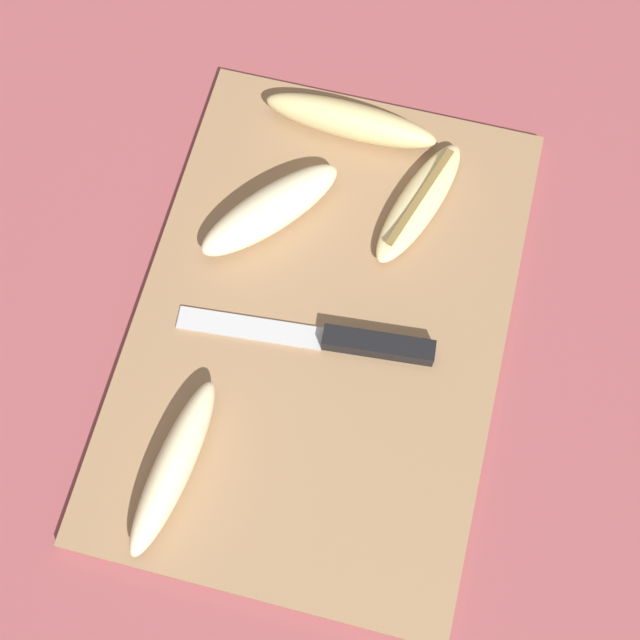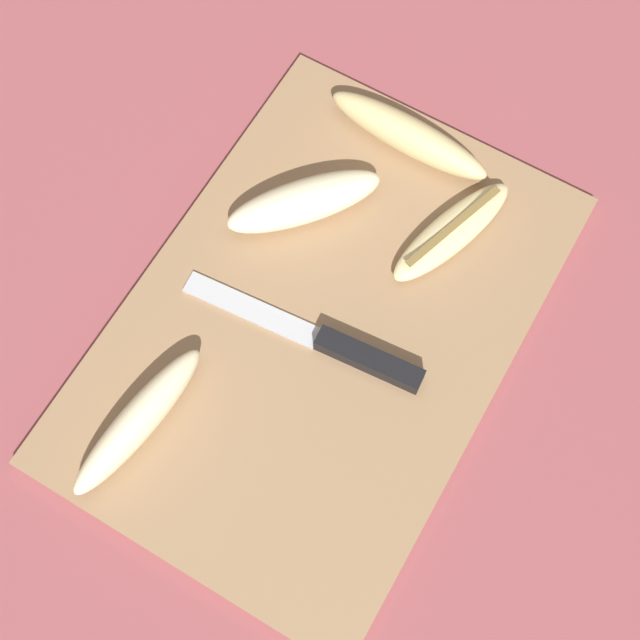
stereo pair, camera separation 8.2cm
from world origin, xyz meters
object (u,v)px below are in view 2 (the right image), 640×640
at_px(banana_pale_long, 138,420).
at_px(banana_spotted_left, 408,135).
at_px(banana_bright_far, 304,201).
at_px(banana_ripe_center, 452,231).
at_px(knife, 346,350).

relative_size(banana_pale_long, banana_spotted_left, 0.93).
relative_size(banana_pale_long, banana_bright_far, 1.13).
relative_size(banana_ripe_center, banana_spotted_left, 0.87).
xyz_separation_m(knife, banana_ripe_center, (0.15, -0.03, 0.00)).
relative_size(knife, banana_pale_long, 1.46).
relative_size(knife, banana_bright_far, 1.64).
xyz_separation_m(knife, banana_spotted_left, (0.22, 0.06, 0.01)).
distance_m(knife, banana_ripe_center, 0.16).
bearing_deg(banana_ripe_center, banana_bright_far, 109.09).
distance_m(knife, banana_spotted_left, 0.23).
height_order(banana_pale_long, banana_spotted_left, same).
bearing_deg(knife, banana_spotted_left, 9.20).
bearing_deg(banana_bright_far, knife, -134.90).
relative_size(banana_ripe_center, banana_bright_far, 1.06).
xyz_separation_m(banana_ripe_center, banana_bright_far, (-0.05, 0.14, 0.01)).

